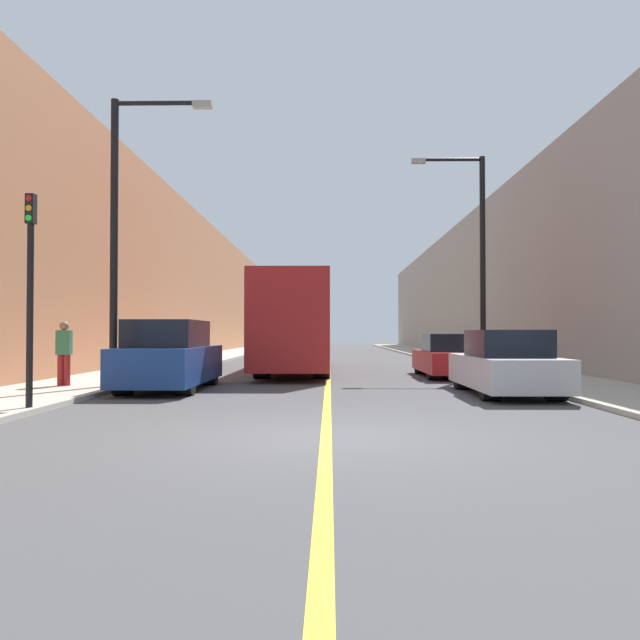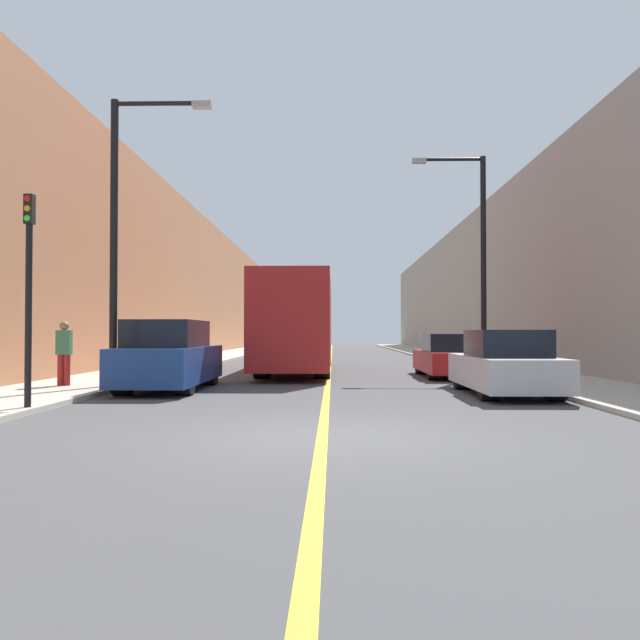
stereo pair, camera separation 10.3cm
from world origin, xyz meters
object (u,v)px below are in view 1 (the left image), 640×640
Objects in this scene: bus at (298,324)px; street_lamp_right at (476,249)px; car_right_mid at (449,357)px; car_right_near at (505,366)px; street_lamp_left at (123,221)px; parked_suv_left at (170,358)px; traffic_light at (30,290)px; pedestrian at (64,352)px.

street_lamp_right is at bearing -13.51° from bus.
car_right_mid is (5.20, -3.07, -1.17)m from bus.
car_right_near is 0.99× the size of car_right_mid.
street_lamp_left is at bearing -117.74° from bus.
parked_suv_left is at bearing -110.11° from bus.
car_right_mid is (8.12, 4.90, -0.18)m from parked_suv_left.
street_lamp_left is at bearing 88.38° from traffic_light.
traffic_light is at bearing -134.82° from car_right_mid.
parked_suv_left is at bearing -2.22° from street_lamp_left.
street_lamp_right is at bearing 81.72° from car_right_near.
bus is 13.34m from traffic_light.
car_right_near is at bearing -5.95° from pedestrian.
car_right_mid is 2.74× the size of pedestrian.
car_right_near is (8.32, -1.11, -0.14)m from parked_suv_left.
parked_suv_left is 2.77m from pedestrian.
traffic_light is (-4.30, -12.63, 0.43)m from bus.
car_right_near is at bearing 20.14° from traffic_light.
parked_suv_left is at bearing -148.91° from car_right_mid.
traffic_light is at bearing -73.62° from pedestrian.
parked_suv_left is 1.05× the size of car_right_mid.
bus reaches higher than car_right_near.
car_right_near is 2.72× the size of pedestrian.
street_lamp_right is at bearing 34.22° from parked_suv_left.
parked_suv_left is at bearing -145.78° from street_lamp_right.
street_lamp_left is at bearing 177.78° from parked_suv_left.
car_right_near is 0.61× the size of street_lamp_left.
bus is at bearing 69.89° from parked_suv_left.
street_lamp_left reaches higher than car_right_near.
traffic_light reaches higher than car_right_mid.
pedestrian is at bearing 179.99° from street_lamp_left.
bus is at bearing 62.26° from street_lamp_left.
car_right_mid is at bearing -30.51° from bus.
car_right_mid is at bearing 24.00° from pedestrian.
bus is at bearing 54.33° from pedestrian.
parked_suv_left is 5.07m from traffic_light.
bus is at bearing 120.79° from car_right_near.
car_right_near is (5.40, -9.07, -1.13)m from bus.
street_lamp_left is 5.17m from traffic_light.
car_right_mid is (-0.20, 6.00, -0.04)m from car_right_near.
bus is at bearing 71.21° from traffic_light.
bus is at bearing 166.49° from street_lamp_right.
bus is 2.76× the size of car_right_near.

